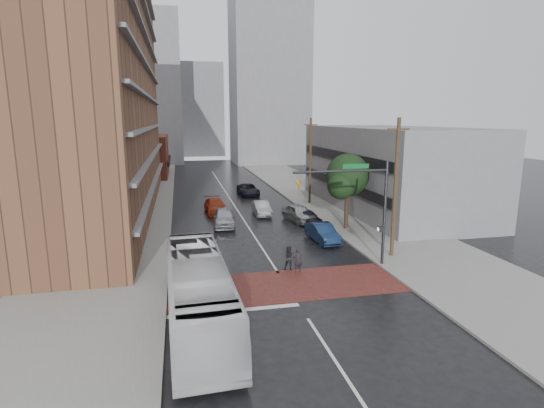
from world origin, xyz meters
TOP-DOWN VIEW (x-y plane):
  - ground at (0.00, 0.00)m, footprint 160.00×160.00m
  - crosswalk at (0.00, 0.50)m, footprint 14.00×5.00m
  - sidewalk_west at (-11.50, 25.00)m, footprint 9.00×90.00m
  - sidewalk_east at (11.50, 25.00)m, footprint 9.00×90.00m
  - apartment_block at (-14.00, 24.00)m, footprint 10.00×44.00m
  - storefront_west at (-12.00, 54.00)m, footprint 8.00×16.00m
  - building_east at (16.50, 20.00)m, footprint 11.00×26.00m
  - distant_tower_west at (-14.00, 78.00)m, footprint 18.00×16.00m
  - distant_tower_east at (14.00, 72.00)m, footprint 16.00×14.00m
  - distant_tower_center at (0.00, 95.00)m, footprint 12.00×10.00m
  - street_tree at (8.52, 12.03)m, footprint 4.20×4.10m
  - signal_mast at (5.85, 2.50)m, footprint 6.50×0.30m
  - utility_pole_near at (8.80, 4.00)m, footprint 1.60×0.26m
  - utility_pole_far at (8.80, 24.00)m, footprint 1.60×0.26m
  - transit_bus at (-5.37, -3.45)m, footprint 3.21×12.10m
  - pedestrian_a at (1.32, 2.44)m, footprint 0.65×0.47m
  - pedestrian_b at (0.85, 3.00)m, footprint 0.98×0.89m
  - car_travel_a at (-2.16, 15.69)m, footprint 2.38×5.09m
  - car_travel_b at (2.15, 19.43)m, footprint 1.58×4.42m
  - car_travel_c at (-2.45, 21.41)m, footprint 2.45×5.27m
  - suv_travel at (2.65, 31.31)m, footprint 2.52×5.36m
  - car_parked_near at (5.20, 8.84)m, footprint 1.87×4.61m
  - car_parked_mid at (5.85, 15.11)m, footprint 2.21×4.28m
  - car_parked_far at (5.20, 16.00)m, footprint 2.80×5.09m

SIDE VIEW (x-z plane):
  - ground at x=0.00m, z-range 0.00..0.00m
  - crosswalk at x=0.00m, z-range 0.00..0.02m
  - sidewalk_west at x=-11.50m, z-range 0.00..0.15m
  - sidewalk_east at x=11.50m, z-range 0.00..0.15m
  - car_parked_mid at x=5.85m, z-range 0.00..1.19m
  - car_travel_b at x=2.15m, z-range 0.00..1.45m
  - suv_travel at x=2.65m, z-range 0.00..1.48m
  - car_parked_near at x=5.20m, z-range 0.00..1.49m
  - car_travel_c at x=-2.45m, z-range 0.00..1.49m
  - car_parked_far at x=5.20m, z-range 0.00..1.64m
  - pedestrian_a at x=1.32m, z-range 0.00..1.64m
  - pedestrian_b at x=0.85m, z-range 0.00..1.65m
  - car_travel_a at x=-2.16m, z-range 0.00..1.69m
  - transit_bus at x=-5.37m, z-range 0.00..3.35m
  - storefront_west at x=-12.00m, z-range 0.00..7.00m
  - building_east at x=16.50m, z-range 0.00..9.00m
  - signal_mast at x=5.85m, z-range 1.13..8.33m
  - street_tree at x=8.52m, z-range 1.28..8.18m
  - utility_pole_near at x=8.80m, z-range 0.14..10.14m
  - utility_pole_far at x=8.80m, z-range 0.14..10.14m
  - distant_tower_center at x=0.00m, z-range 0.00..24.00m
  - apartment_block at x=-14.00m, z-range 0.00..28.00m
  - distant_tower_west at x=-14.00m, z-range 0.00..32.00m
  - distant_tower_east at x=14.00m, z-range 0.00..36.00m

